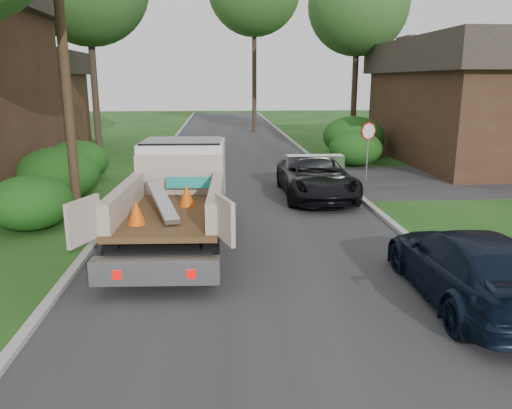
{
  "coord_description": "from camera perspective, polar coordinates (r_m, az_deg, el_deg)",
  "views": [
    {
      "loc": [
        -0.86,
        -11.02,
        4.09
      ],
      "look_at": [
        -0.01,
        0.57,
        1.2
      ],
      "focal_mm": 35.0,
      "sensor_mm": 36.0,
      "label": 1
    }
  ],
  "objects": [
    {
      "name": "hedge_left_b",
      "position": [
        18.68,
        -21.73,
        3.25
      ],
      "size": [
        2.86,
        2.86,
        1.87
      ],
      "primitive_type": "ellipsoid",
      "color": "#104712",
      "rests_on": "ground"
    },
    {
      "name": "navy_suv",
      "position": [
        10.29,
        23.18,
        -6.49
      ],
      "size": [
        2.08,
        4.84,
        1.39
      ],
      "primitive_type": "imported",
      "rotation": [
        0.0,
        0.0,
        3.11
      ],
      "color": "black",
      "rests_on": "ground"
    },
    {
      "name": "black_pickup",
      "position": [
        17.99,
        6.91,
        3.08
      ],
      "size": [
        2.44,
        5.21,
        1.44
      ],
      "primitive_type": "imported",
      "rotation": [
        0.0,
        0.0,
        -0.01
      ],
      "color": "black",
      "rests_on": "ground"
    },
    {
      "name": "stop_sign",
      "position": [
        21.04,
        12.68,
        7.32
      ],
      "size": [
        0.71,
        0.32,
        2.48
      ],
      "color": "slate",
      "rests_on": "ground"
    },
    {
      "name": "road",
      "position": [
        21.43,
        -1.81,
        2.97
      ],
      "size": [
        8.0,
        90.0,
        0.02
      ],
      "primitive_type": "cube",
      "color": "#28282B",
      "rests_on": "ground"
    },
    {
      "name": "utility_pole",
      "position": [
        16.69,
        -21.19,
        16.79
      ],
      "size": [
        2.42,
        1.25,
        10.0
      ],
      "color": "#382619",
      "rests_on": "ground"
    },
    {
      "name": "hedge_right_b",
      "position": [
        28.16,
        11.09,
        7.63
      ],
      "size": [
        3.38,
        3.38,
        2.21
      ],
      "primitive_type": "ellipsoid",
      "color": "#104712",
      "rests_on": "ground"
    },
    {
      "name": "curb_left",
      "position": [
        21.65,
        -12.73,
        2.9
      ],
      "size": [
        0.2,
        90.0,
        0.12
      ],
      "primitive_type": "cube",
      "color": "#9E9E99",
      "rests_on": "ground"
    },
    {
      "name": "flatbed_truck",
      "position": [
        13.37,
        -8.81,
        1.93
      ],
      "size": [
        3.05,
        6.6,
        2.47
      ],
      "rotation": [
        0.0,
        0.0,
        -0.04
      ],
      "color": "black",
      "rests_on": "ground"
    },
    {
      "name": "hedge_left_a",
      "position": [
        15.37,
        -24.41,
        0.2
      ],
      "size": [
        2.34,
        2.34,
        1.53
      ],
      "primitive_type": "ellipsoid",
      "color": "#104712",
      "rests_on": "ground"
    },
    {
      "name": "ground",
      "position": [
        11.79,
        0.25,
        -6.34
      ],
      "size": [
        120.0,
        120.0,
        0.0
      ],
      "primitive_type": "plane",
      "color": "#1D4614",
      "rests_on": "ground"
    },
    {
      "name": "hedge_left_c",
      "position": [
        22.08,
        -19.81,
        4.71
      ],
      "size": [
        2.6,
        2.6,
        1.7
      ],
      "primitive_type": "ellipsoid",
      "color": "#104712",
      "rests_on": "ground"
    },
    {
      "name": "curb_right",
      "position": [
        21.97,
        8.95,
        3.23
      ],
      "size": [
        0.2,
        90.0,
        0.12
      ],
      "primitive_type": "cube",
      "color": "#9E9E99",
      "rests_on": "ground"
    },
    {
      "name": "house_right",
      "position": [
        28.61,
        25.27,
        10.81
      ],
      "size": [
        9.72,
        12.96,
        6.2
      ],
      "rotation": [
        0.0,
        0.0,
        1.57
      ],
      "color": "#3C2418",
      "rests_on": "ground"
    },
    {
      "name": "tree_right_far",
      "position": [
        32.42,
        11.62,
        21.49
      ],
      "size": [
        6.0,
        6.0,
        11.5
      ],
      "color": "#2D2119",
      "rests_on": "ground"
    },
    {
      "name": "hedge_right_a",
      "position": [
        25.13,
        11.29,
        6.3
      ],
      "size": [
        2.6,
        2.6,
        1.7
      ],
      "primitive_type": "ellipsoid",
      "color": "#104712",
      "rests_on": "ground"
    },
    {
      "name": "house_left_far",
      "position": [
        35.37,
        -25.61,
        10.95
      ],
      "size": [
        7.56,
        7.56,
        6.0
      ],
      "color": "#3C2418",
      "rests_on": "ground"
    }
  ]
}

